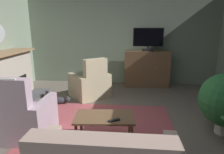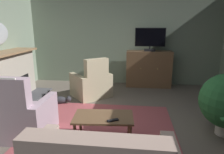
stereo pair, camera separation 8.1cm
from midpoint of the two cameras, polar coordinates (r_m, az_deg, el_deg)
ground_plane at (r=3.78m, az=-0.54°, el=-14.58°), size 6.46×6.64×0.04m
wall_back at (r=6.38m, az=2.35°, el=10.64°), size 6.46×0.10×2.78m
rug_central at (r=3.78m, az=-3.29°, el=-14.19°), size 2.58×2.18×0.01m
fireplace at (r=5.51m, az=-27.78°, el=-0.17°), size 0.92×1.78×1.22m
tv_cabinet at (r=6.16m, az=9.48°, el=2.13°), size 1.33×0.46×1.09m
television at (r=5.98m, az=9.89°, el=10.68°), size 0.87×0.20×0.67m
coffee_table at (r=3.16m, az=-2.90°, el=-12.07°), size 0.95×0.59×0.47m
tv_remote at (r=2.98m, az=-0.17°, el=-12.23°), size 0.17×0.12×0.02m
armchair_angled_to_table at (r=5.22m, az=-6.58°, el=-2.19°), size 1.17×1.17×1.04m
armchair_in_far_corner at (r=3.70m, az=-25.21°, el=-10.43°), size 0.94×0.83×1.10m
cat at (r=4.95m, az=-15.06°, el=-6.43°), size 0.66×0.21×0.20m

